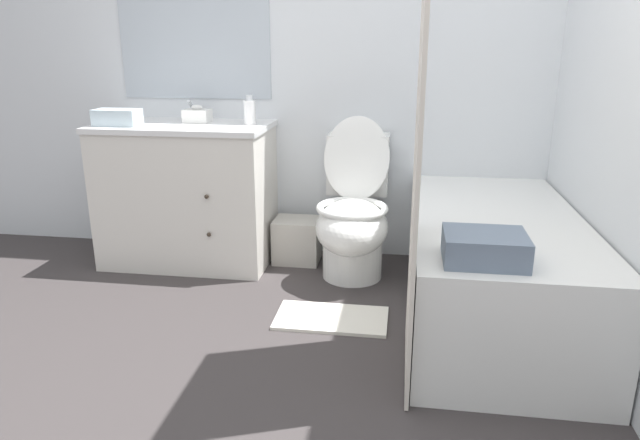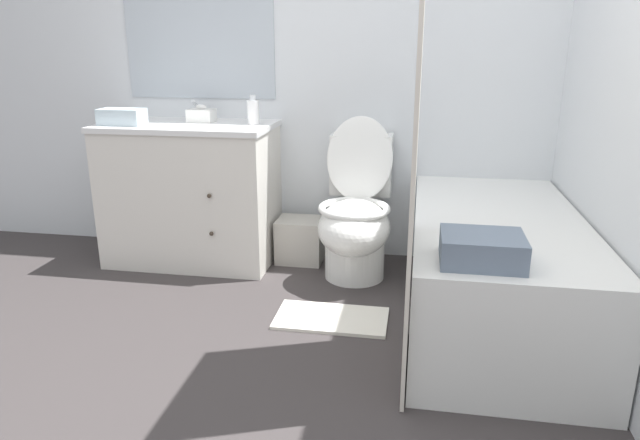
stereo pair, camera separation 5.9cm
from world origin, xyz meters
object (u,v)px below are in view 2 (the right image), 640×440
object	(u,v)px
vanity_cabinet	(192,192)
bath_mat	(331,318)
toilet	(356,218)
bathtub	(494,268)
hand_towel_folded	(122,117)
wastebasket	(300,240)
bath_towel_folded	(482,249)
soap_dispenser	(253,111)
sink_faucet	(199,113)
tissue_box	(201,115)

from	to	relation	value
vanity_cabinet	bath_mat	size ratio (longest dim) A/B	1.85
toilet	bathtub	world-z (taller)	toilet
vanity_cabinet	hand_towel_folded	xyz separation A→B (m)	(-0.33, -0.12, 0.45)
wastebasket	bath_towel_folded	world-z (taller)	bath_towel_folded
toilet	wastebasket	bearing A→B (deg)	154.33
bathtub	hand_towel_folded	bearing A→B (deg)	169.06
vanity_cabinet	bath_towel_folded	bearing A→B (deg)	-35.67
vanity_cabinet	toilet	xyz separation A→B (m)	(0.99, -0.09, -0.08)
wastebasket	soap_dispenser	size ratio (longest dim) A/B	1.65
sink_faucet	bath_mat	world-z (taller)	sink_faucet
vanity_cabinet	tissue_box	world-z (taller)	tissue_box
wastebasket	tissue_box	xyz separation A→B (m)	(-0.58, -0.00, 0.73)
hand_towel_folded	bath_towel_folded	size ratio (longest dim) A/B	0.84
toilet	bathtub	distance (m)	0.82
toilet	wastebasket	size ratio (longest dim) A/B	3.26
sink_faucet	tissue_box	size ratio (longest dim) A/B	0.97
tissue_box	bath_mat	world-z (taller)	tissue_box
vanity_cabinet	wastebasket	size ratio (longest dim) A/B	3.65
soap_dispenser	bath_towel_folded	size ratio (longest dim) A/B	0.56
wastebasket	hand_towel_folded	world-z (taller)	hand_towel_folded
toilet	bath_towel_folded	bearing A→B (deg)	-61.11
tissue_box	hand_towel_folded	bearing A→B (deg)	-153.29
bath_towel_folded	toilet	bearing A→B (deg)	118.89
vanity_cabinet	soap_dispenser	world-z (taller)	soap_dispenser
bath_towel_folded	bath_mat	bearing A→B (deg)	143.50
hand_towel_folded	soap_dispenser	bearing A→B (deg)	11.94
soap_dispenser	tissue_box	bearing A→B (deg)	172.09
bathtub	toilet	bearing A→B (deg)	148.94
vanity_cabinet	bath_mat	world-z (taller)	vanity_cabinet
bathtub	bath_towel_folded	bearing A→B (deg)	-102.66
soap_dispenser	hand_towel_folded	xyz separation A→B (m)	(-0.72, -0.15, -0.03)
sink_faucet	bathtub	size ratio (longest dim) A/B	0.09
hand_towel_folded	bath_towel_folded	bearing A→B (deg)	-27.76
bathtub	wastebasket	bearing A→B (deg)	150.69
wastebasket	vanity_cabinet	bearing A→B (deg)	-173.26
bath_mat	bathtub	bearing A→B (deg)	11.38
sink_faucet	bath_towel_folded	world-z (taller)	sink_faucet
sink_faucet	soap_dispenser	bearing A→B (deg)	-22.99
toilet	hand_towel_folded	xyz separation A→B (m)	(-1.32, -0.03, 0.53)
wastebasket	bath_towel_folded	bearing A→B (deg)	-52.44
bathtub	hand_towel_folded	xyz separation A→B (m)	(-2.02, 0.39, 0.61)
toilet	bath_towel_folded	world-z (taller)	toilet
sink_faucet	hand_towel_folded	world-z (taller)	sink_faucet
bathtub	bath_towel_folded	size ratio (longest dim) A/B	5.36
vanity_cabinet	wastebasket	bearing A→B (deg)	6.74
soap_dispenser	vanity_cabinet	bearing A→B (deg)	-175.99
wastebasket	hand_towel_folded	size ratio (longest dim) A/B	1.10
sink_faucet	hand_towel_folded	bearing A→B (deg)	-136.18
vanity_cabinet	bath_mat	distance (m)	1.23
bathtub	wastebasket	distance (m)	1.21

